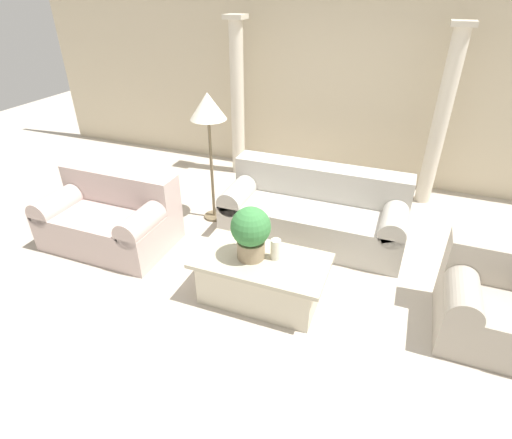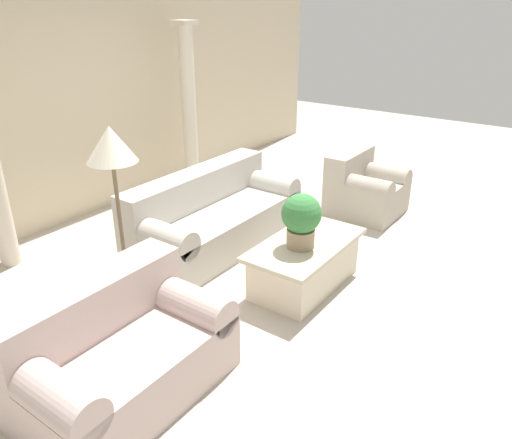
{
  "view_description": "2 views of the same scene",
  "coord_description": "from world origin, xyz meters",
  "px_view_note": "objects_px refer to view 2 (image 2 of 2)",
  "views": [
    {
      "loc": [
        1.04,
        -3.23,
        2.63
      ],
      "look_at": [
        -0.16,
        -0.17,
        0.67
      ],
      "focal_mm": 28.0,
      "sensor_mm": 36.0,
      "label": 1
    },
    {
      "loc": [
        -3.59,
        -2.51,
        2.52
      ],
      "look_at": [
        -0.16,
        -0.04,
        0.64
      ],
      "focal_mm": 35.0,
      "sensor_mm": 36.0,
      "label": 2
    }
  ],
  "objects_px": {
    "potted_plant": "(301,218)",
    "floor_lamp": "(112,153)",
    "armchair": "(364,188)",
    "loveseat": "(118,351)",
    "coffee_table": "(305,264)",
    "sofa_long": "(213,216)"
  },
  "relations": [
    {
      "from": "potted_plant",
      "to": "coffee_table",
      "type": "bearing_deg",
      "value": 1.14
    },
    {
      "from": "floor_lamp",
      "to": "potted_plant",
      "type": "bearing_deg",
      "value": -50.57
    },
    {
      "from": "floor_lamp",
      "to": "armchair",
      "type": "distance_m",
      "value": 3.37
    },
    {
      "from": "coffee_table",
      "to": "armchair",
      "type": "bearing_deg",
      "value": 8.81
    },
    {
      "from": "loveseat",
      "to": "floor_lamp",
      "type": "xyz_separation_m",
      "value": [
        0.84,
        0.91,
        1.03
      ]
    },
    {
      "from": "floor_lamp",
      "to": "armchair",
      "type": "bearing_deg",
      "value": -16.51
    },
    {
      "from": "loveseat",
      "to": "potted_plant",
      "type": "relative_size",
      "value": 2.8
    },
    {
      "from": "loveseat",
      "to": "floor_lamp",
      "type": "height_order",
      "value": "floor_lamp"
    },
    {
      "from": "sofa_long",
      "to": "floor_lamp",
      "type": "height_order",
      "value": "floor_lamp"
    },
    {
      "from": "sofa_long",
      "to": "potted_plant",
      "type": "relative_size",
      "value": 4.08
    },
    {
      "from": "sofa_long",
      "to": "floor_lamp",
      "type": "bearing_deg",
      "value": -177.43
    },
    {
      "from": "potted_plant",
      "to": "floor_lamp",
      "type": "xyz_separation_m",
      "value": [
        -1.0,
        1.22,
        0.63
      ]
    },
    {
      "from": "loveseat",
      "to": "sofa_long",
      "type": "bearing_deg",
      "value": 24.37
    },
    {
      "from": "floor_lamp",
      "to": "armchair",
      "type": "height_order",
      "value": "floor_lamp"
    },
    {
      "from": "coffee_table",
      "to": "potted_plant",
      "type": "distance_m",
      "value": 0.51
    },
    {
      "from": "floor_lamp",
      "to": "armchair",
      "type": "xyz_separation_m",
      "value": [
        3.08,
        -0.91,
        -1.03
      ]
    },
    {
      "from": "potted_plant",
      "to": "floor_lamp",
      "type": "relative_size",
      "value": 0.32
    },
    {
      "from": "loveseat",
      "to": "armchair",
      "type": "bearing_deg",
      "value": -0.07
    },
    {
      "from": "armchair",
      "to": "potted_plant",
      "type": "bearing_deg",
      "value": -171.56
    },
    {
      "from": "sofa_long",
      "to": "potted_plant",
      "type": "height_order",
      "value": "potted_plant"
    },
    {
      "from": "sofa_long",
      "to": "potted_plant",
      "type": "distance_m",
      "value": 1.37
    },
    {
      "from": "loveseat",
      "to": "armchair",
      "type": "height_order",
      "value": "loveseat"
    }
  ]
}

